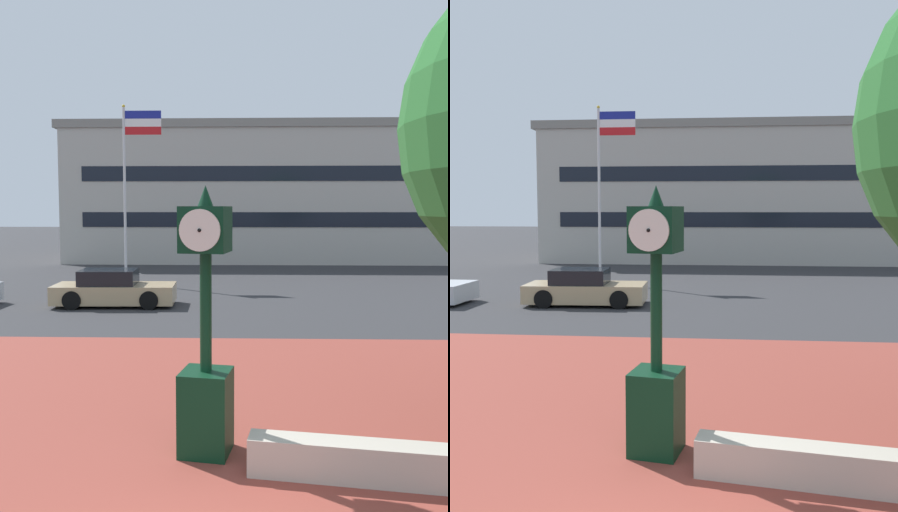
% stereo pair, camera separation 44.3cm
% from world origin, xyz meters
% --- Properties ---
extents(plaza_brick_paving, '(44.00, 14.05, 0.01)m').
position_xyz_m(plaza_brick_paving, '(0.00, 3.02, 0.00)').
color(plaza_brick_paving, brown).
rests_on(plaza_brick_paving, ground).
extents(planter_wall, '(3.22, 0.89, 0.50)m').
position_xyz_m(planter_wall, '(1.80, 2.34, 0.25)').
color(planter_wall, '#ADA393').
rests_on(planter_wall, ground).
extents(street_clock, '(0.78, 0.78, 3.73)m').
position_xyz_m(street_clock, '(-0.38, 3.14, 1.49)').
color(street_clock, black).
rests_on(street_clock, ground).
extents(car_street_mid, '(4.27, 1.92, 1.28)m').
position_xyz_m(car_street_mid, '(-4.41, 14.93, 0.57)').
color(car_street_mid, tan).
rests_on(car_street_mid, ground).
extents(flagpole_primary, '(1.78, 0.14, 8.12)m').
position_xyz_m(flagpole_primary, '(-5.02, 21.14, 4.94)').
color(flagpole_primary, silver).
rests_on(flagpole_primary, ground).
extents(civic_building, '(29.23, 11.24, 8.77)m').
position_xyz_m(civic_building, '(3.33, 34.75, 4.39)').
color(civic_building, '#B2ADA3').
rests_on(civic_building, ground).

